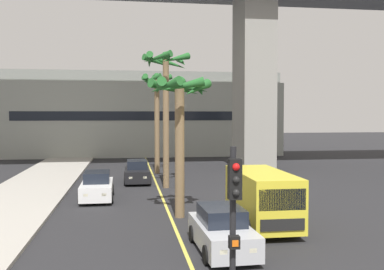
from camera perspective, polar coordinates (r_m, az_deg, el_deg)
The scene contains 10 objects.
lane_stripe_center at distance 24.07m, azimuth -3.48°, elevation -8.83°, with size 0.14×56.00×0.01m, color #DBCC4C.
pier_building_backdrop at distance 53.00m, azimuth -6.18°, elevation 2.60°, with size 31.69×8.04×9.59m.
car_queue_front at distance 31.62m, azimuth -7.05°, elevation -4.76°, with size 1.84×4.10×1.56m.
car_queue_second at distance 25.75m, azimuth -12.10°, elevation -6.51°, with size 1.88×4.12×1.56m.
car_queue_third at distance 15.96m, azimuth 3.87°, elevation -12.17°, with size 1.94×4.15×1.56m.
delivery_van at distance 19.31m, azimuth 8.94°, elevation -7.86°, with size 2.17×5.26×2.36m.
traffic_light_median_near at distance 8.61m, azimuth 5.37°, elevation -11.44°, with size 0.24×0.37×4.20m.
palm_tree_near_median at distance 36.05m, azimuth -4.53°, elevation 4.87°, with size 2.61×2.73×8.12m.
palm_tree_mid_median at distance 20.55m, azimuth -1.58°, elevation 3.80°, with size 3.05×3.04×6.56m.
palm_tree_far_median at distance 28.95m, azimuth -3.41°, elevation 6.88°, with size 3.18×3.30×8.84m.
Camera 1 is at (-1.97, 0.50, 4.81)m, focal length 41.57 mm.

